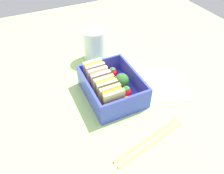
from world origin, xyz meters
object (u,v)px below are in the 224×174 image
sandwich_center (100,81)px  folded_napkin (168,85)px  sandwich_center_left (106,90)px  chopstick_pair (150,140)px  carrot_stick_left (131,100)px  strawberry_far_left (113,72)px  sandwich_left (112,99)px  sandwich_center_right (94,73)px  carrot_stick_far_left (115,80)px  strawberry_left (126,91)px  broccoli_floret (122,81)px  drinking_glass (95,45)px

sandwich_center → folded_napkin: sandwich_center is taller
sandwich_center_left → chopstick_pair: bearing=-165.3°
carrot_stick_left → strawberry_far_left: 11.01cm
sandwich_left → chopstick_pair: bearing=-160.7°
sandwich_center → strawberry_far_left: size_ratio=2.04×
sandwich_center → folded_napkin: (-5.16, -17.74, -4.13)cm
sandwich_center → chopstick_pair: size_ratio=0.34×
sandwich_center_right → carrot_stick_far_left: sandwich_center_right is taller
chopstick_pair → folded_napkin: size_ratio=1.50×
sandwich_left → folded_napkin: (2.04, -17.74, -4.13)cm
sandwich_center_left → sandwich_center: 3.60cm
carrot_stick_far_left → sandwich_center_left: bearing=134.3°
chopstick_pair → carrot_stick_far_left: bearing=-2.9°
strawberry_left → folded_napkin: (-0.46, -12.70, -2.43)cm
sandwich_center_right → strawberry_left: bearing=-148.7°
sandwich_center → sandwich_center_right: 3.60cm
sandwich_center_right → broccoli_floret: sandwich_center_right is taller
sandwich_left → chopstick_pair: 12.20cm
drinking_glass → folded_napkin: (-20.33, -12.91, -4.68)cm
carrot_stick_left → carrot_stick_far_left: bearing=3.1°
sandwich_left → strawberry_left: size_ratio=1.95×
sandwich_left → folded_napkin: sandwich_left is taller
strawberry_far_left → folded_napkin: (-8.95, -12.42, -2.36)cm
sandwich_left → broccoli_floret: bearing=-45.8°
sandwich_center_right → strawberry_far_left: bearing=-88.0°
sandwich_left → drinking_glass: 22.89cm
carrot_stick_left → chopstick_pair: bearing=172.6°
sandwich_center_right → folded_napkin: sandwich_center_right is taller
strawberry_far_left → sandwich_left: bearing=154.2°
chopstick_pair → sandwich_left: bearing=19.3°
sandwich_center → broccoli_floret: bearing=-111.7°
sandwich_left → sandwich_center: 7.20cm
sandwich_center_right → sandwich_left: bearing=180.0°
strawberry_left → carrot_stick_far_left: (5.76, 0.27, -0.65)cm
chopstick_pair → carrot_stick_left: bearing=-7.4°
strawberry_left → sandwich_left: bearing=116.4°
sandwich_center_left → sandwich_center_right: (7.20, 0.00, 0.00)cm
strawberry_far_left → drinking_glass: bearing=2.5°
broccoli_floret → drinking_glass: drinking_glass is taller
drinking_glass → strawberry_left: bearing=-179.4°
sandwich_center_left → strawberry_left: sandwich_center_left is taller
carrot_stick_left → strawberry_left: 2.65cm
sandwich_left → strawberry_far_left: size_ratio=2.04×
folded_napkin → broccoli_floret: bearing=76.2°
strawberry_left → folded_napkin: strawberry_left is taller
strawberry_far_left → folded_napkin: strawberry_far_left is taller
strawberry_far_left → chopstick_pair: bearing=176.0°
carrot_stick_far_left → drinking_glass: drinking_glass is taller
sandwich_left → strawberry_left: bearing=-63.6°
carrot_stick_left → broccoli_floret: broccoli_floret is taller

